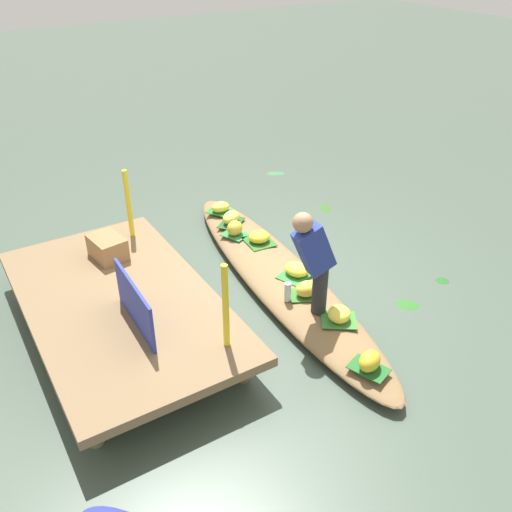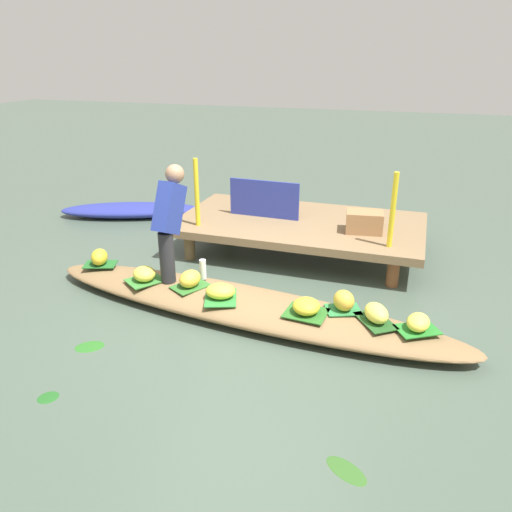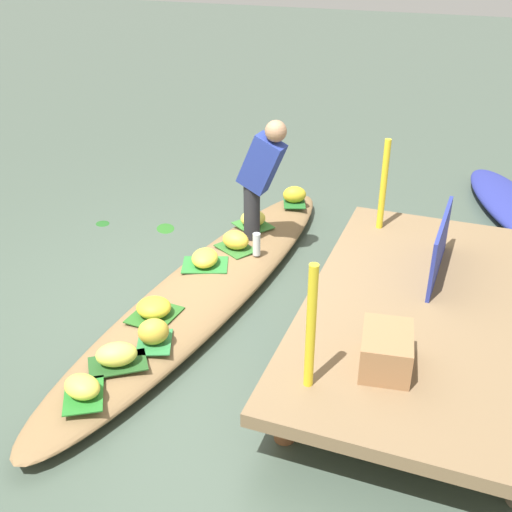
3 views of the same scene
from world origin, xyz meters
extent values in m
plane|color=#445346|center=(0.00, 0.00, 0.00)|extent=(40.00, 40.00, 0.00)
cube|color=olive|center=(0.13, 1.91, 0.38)|extent=(3.20, 1.80, 0.10)
cylinder|color=brown|center=(-1.15, 1.19, 0.17)|extent=(0.14, 0.14, 0.33)
cylinder|color=brown|center=(1.41, 1.19, 0.17)|extent=(0.14, 0.14, 0.33)
cylinder|color=olive|center=(-1.15, 2.63, 0.17)|extent=(0.14, 0.14, 0.33)
cylinder|color=#73624C|center=(1.41, 2.63, 0.17)|extent=(0.14, 0.14, 0.33)
ellipsoid|color=olive|center=(0.00, 0.00, 0.10)|extent=(4.68, 1.30, 0.21)
cube|color=#2C7B33|center=(-0.19, -0.11, 0.21)|extent=(0.43, 0.49, 0.01)
ellipsoid|color=yellow|center=(-0.19, -0.11, 0.28)|extent=(0.35, 0.31, 0.15)
cube|color=#316B2A|center=(-0.59, 0.03, 0.21)|extent=(0.41, 0.45, 0.01)
ellipsoid|color=yellow|center=(-0.59, 0.03, 0.30)|extent=(0.24, 0.29, 0.18)
cube|color=#257528|center=(1.71, -0.13, 0.21)|extent=(0.44, 0.41, 0.01)
ellipsoid|color=#F8E44D|center=(1.71, -0.13, 0.29)|extent=(0.23, 0.29, 0.15)
cube|color=#377B31|center=(-1.12, 0.01, 0.21)|extent=(0.46, 0.47, 0.01)
ellipsoid|color=#F1DE4A|center=(-1.12, 0.01, 0.29)|extent=(0.35, 0.35, 0.16)
cube|color=#2B6523|center=(0.70, -0.15, 0.21)|extent=(0.42, 0.37, 0.01)
ellipsoid|color=yellow|center=(0.70, -0.15, 0.28)|extent=(0.29, 0.30, 0.15)
cube|color=#2C7B3D|center=(1.02, 0.03, 0.21)|extent=(0.40, 0.36, 0.01)
ellipsoid|color=gold|center=(1.02, 0.03, 0.31)|extent=(0.29, 0.30, 0.20)
cube|color=#234F20|center=(1.34, -0.09, 0.21)|extent=(0.45, 0.48, 0.01)
ellipsoid|color=#EEE357|center=(1.34, -0.09, 0.29)|extent=(0.32, 0.35, 0.17)
cube|color=#206026|center=(-1.84, 0.23, 0.21)|extent=(0.42, 0.35, 0.01)
ellipsoid|color=gold|center=(-1.84, 0.23, 0.30)|extent=(0.27, 0.31, 0.19)
cylinder|color=#28282D|center=(-0.88, 0.09, 0.48)|extent=(0.16, 0.16, 0.55)
cube|color=navy|center=(-0.86, 0.19, 1.00)|extent=(0.23, 0.48, 0.59)
sphere|color=#9E7556|center=(-0.85, 0.33, 1.33)|extent=(0.20, 0.20, 0.20)
cylinder|color=silver|center=(-0.54, 0.26, 0.32)|extent=(0.07, 0.07, 0.22)
cube|color=#293593|center=(-0.37, 1.91, 0.68)|extent=(0.96, 0.06, 0.50)
cylinder|color=yellow|center=(-1.07, 1.31, 0.86)|extent=(0.06, 0.06, 0.86)
cylinder|color=yellow|center=(1.33, 1.31, 0.86)|extent=(0.06, 0.06, 0.86)
cube|color=#9C6E46|center=(0.98, 1.73, 0.56)|extent=(0.48, 0.38, 0.26)
ellipsoid|color=#38713F|center=(2.87, -1.83, 0.00)|extent=(0.30, 0.36, 0.01)
ellipsoid|color=#305C22|center=(1.35, -1.74, 0.00)|extent=(0.35, 0.29, 0.01)
ellipsoid|color=#286621|center=(-1.11, -1.02, 0.00)|extent=(0.33, 0.31, 0.01)
ellipsoid|color=#20581F|center=(-0.98, -1.74, 0.00)|extent=(0.22, 0.22, 0.01)
camera|label=1|loc=(-4.57, 3.15, 3.80)|focal=39.02mm
camera|label=2|loc=(1.57, -4.23, 2.49)|focal=34.92mm
camera|label=3|loc=(4.28, 2.06, 3.01)|focal=43.48mm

